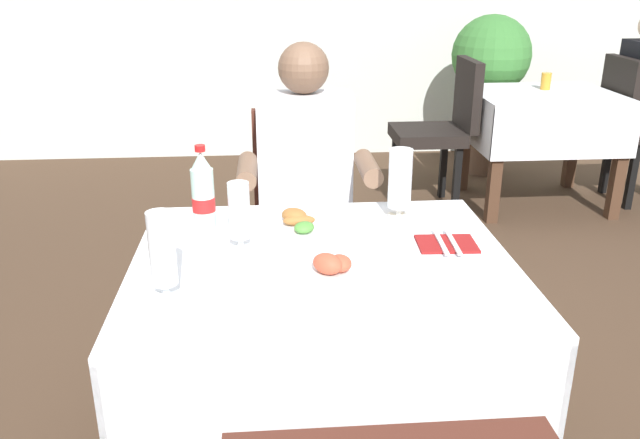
{
  "coord_description": "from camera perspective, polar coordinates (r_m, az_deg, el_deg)",
  "views": [
    {
      "loc": [
        -0.23,
        -1.63,
        1.52
      ],
      "look_at": [
        -0.09,
        0.12,
        0.83
      ],
      "focal_mm": 36.73,
      "sensor_mm": 36.0,
      "label": 1
    }
  ],
  "objects": [
    {
      "name": "main_dining_table",
      "position": [
        1.9,
        0.24,
        -8.25
      ],
      "size": [
        1.06,
        0.91,
        0.75
      ],
      "color": "white",
      "rests_on": "ground"
    },
    {
      "name": "chair_far_diner_seat",
      "position": [
        2.68,
        -1.27,
        0.21
      ],
      "size": [
        0.44,
        0.5,
        0.97
      ],
      "color": "#4C2319",
      "rests_on": "ground"
    },
    {
      "name": "seated_diner_far",
      "position": [
        2.53,
        -1.28,
        2.64
      ],
      "size": [
        0.5,
        0.46,
        1.26
      ],
      "color": "#282D42",
      "rests_on": "ground"
    },
    {
      "name": "plate_near_camera",
      "position": [
        1.7,
        0.76,
        -4.64
      ],
      "size": [
        0.22,
        0.22,
        0.07
      ],
      "color": "white",
      "rests_on": "main_dining_table"
    },
    {
      "name": "plate_far_diner",
      "position": [
        2.03,
        -1.82,
        -0.36
      ],
      "size": [
        0.24,
        0.24,
        0.06
      ],
      "color": "white",
      "rests_on": "main_dining_table"
    },
    {
      "name": "beer_glass_left",
      "position": [
        1.87,
        -7.04,
        0.33
      ],
      "size": [
        0.07,
        0.07,
        0.2
      ],
      "color": "white",
      "rests_on": "main_dining_table"
    },
    {
      "name": "beer_glass_middle",
      "position": [
        1.62,
        -13.55,
        -3.05
      ],
      "size": [
        0.07,
        0.07,
        0.22
      ],
      "color": "white",
      "rests_on": "main_dining_table"
    },
    {
      "name": "beer_glass_right",
      "position": [
        2.11,
        6.98,
        3.14
      ],
      "size": [
        0.08,
        0.08,
        0.23
      ],
      "color": "white",
      "rests_on": "main_dining_table"
    },
    {
      "name": "cola_bottle_primary",
      "position": [
        2.0,
        -10.15,
        2.16
      ],
      "size": [
        0.07,
        0.07,
        0.27
      ],
      "color": "silver",
      "rests_on": "main_dining_table"
    },
    {
      "name": "napkin_cutlery_set",
      "position": [
        1.95,
        10.97,
        -2.07
      ],
      "size": [
        0.18,
        0.19,
        0.01
      ],
      "color": "maroon",
      "rests_on": "main_dining_table"
    },
    {
      "name": "background_dining_table",
      "position": [
        4.57,
        18.72,
        8.07
      ],
      "size": [
        0.91,
        0.78,
        0.75
      ],
      "color": "white",
      "rests_on": "ground"
    },
    {
      "name": "background_chair_left",
      "position": [
        4.36,
        10.54,
        8.12
      ],
      "size": [
        0.5,
        0.44,
        0.97
      ],
      "color": "black",
      "rests_on": "ground"
    },
    {
      "name": "background_chair_right",
      "position": [
        4.87,
        26.0,
        7.71
      ],
      "size": [
        0.5,
        0.44,
        0.97
      ],
      "color": "black",
      "rests_on": "ground"
    },
    {
      "name": "background_table_tumbler",
      "position": [
        4.64,
        19.09,
        11.32
      ],
      "size": [
        0.06,
        0.06,
        0.11
      ],
      "primitive_type": "cylinder",
      "color": "#C68928",
      "rests_on": "background_dining_table"
    },
    {
      "name": "potted_plant_corner",
      "position": [
        5.17,
        14.61,
        12.58
      ],
      "size": [
        0.58,
        0.58,
        1.19
      ],
      "color": "brown",
      "rests_on": "ground"
    }
  ]
}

